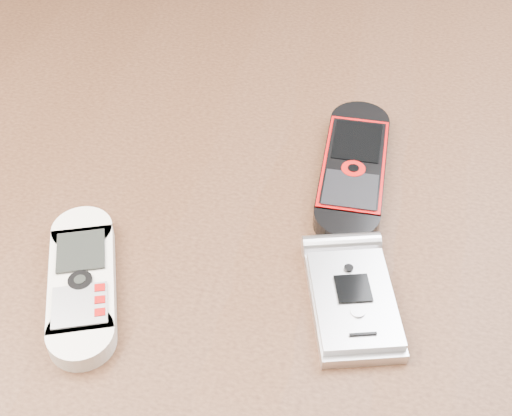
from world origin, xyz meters
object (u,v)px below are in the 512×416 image
Objects in this scene: table at (250,299)px; nokia_black_red at (353,168)px; motorola_razr at (353,298)px; nokia_white at (82,282)px.

table is 7.29× the size of nokia_black_red.
nokia_black_red is at bearing 79.94° from motorola_razr.
motorola_razr reaches higher than table.
nokia_white is (-0.10, -0.09, 0.11)m from table.
motorola_razr is at bearing -38.22° from table.
motorola_razr reaches higher than nokia_white.
nokia_black_red is 0.13m from motorola_razr.
nokia_black_red is at bearing 41.31° from table.
nokia_black_red is (0.07, 0.06, 0.11)m from table.
motorola_razr is at bearing -13.73° from nokia_white.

